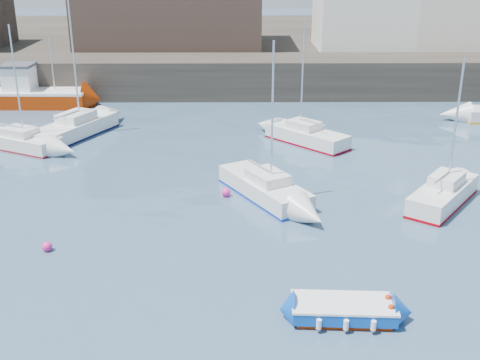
{
  "coord_description": "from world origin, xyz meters",
  "views": [
    {
      "loc": [
        -0.18,
        -12.83,
        11.09
      ],
      "look_at": [
        0.0,
        12.0,
        1.5
      ],
      "focal_mm": 45.0,
      "sensor_mm": 36.0,
      "label": 1
    }
  ],
  "objects_px": {
    "sailboat_b": "(265,187)",
    "buoy_near": "(48,251)",
    "fishing_boat": "(33,93)",
    "buoy_far": "(226,196)",
    "blue_dinghy": "(343,310)",
    "sailboat_f": "(307,136)",
    "sailboat_c": "(443,194)",
    "sailboat_h": "(74,128)",
    "sailboat_e": "(18,141)"
  },
  "relations": [
    {
      "from": "sailboat_b",
      "to": "buoy_near",
      "type": "xyz_separation_m",
      "value": [
        -8.78,
        -5.45,
        -0.48
      ]
    },
    {
      "from": "fishing_boat",
      "to": "buoy_far",
      "type": "distance_m",
      "value": 23.09
    },
    {
      "from": "blue_dinghy",
      "to": "fishing_boat",
      "type": "distance_m",
      "value": 33.62
    },
    {
      "from": "blue_dinghy",
      "to": "sailboat_f",
      "type": "bearing_deg",
      "value": 87.27
    },
    {
      "from": "blue_dinghy",
      "to": "fishing_boat",
      "type": "xyz_separation_m",
      "value": [
        -18.58,
        28.01,
        0.63
      ]
    },
    {
      "from": "fishing_boat",
      "to": "sailboat_c",
      "type": "bearing_deg",
      "value": -37.21
    },
    {
      "from": "sailboat_b",
      "to": "sailboat_c",
      "type": "xyz_separation_m",
      "value": [
        8.2,
        -0.97,
        0.03
      ]
    },
    {
      "from": "sailboat_h",
      "to": "buoy_near",
      "type": "height_order",
      "value": "sailboat_h"
    },
    {
      "from": "sailboat_e",
      "to": "sailboat_f",
      "type": "xyz_separation_m",
      "value": [
        17.19,
        0.82,
        0.03
      ]
    },
    {
      "from": "sailboat_b",
      "to": "buoy_far",
      "type": "bearing_deg",
      "value": 178.44
    },
    {
      "from": "blue_dinghy",
      "to": "sailboat_f",
      "type": "xyz_separation_m",
      "value": [
        0.89,
        18.56,
        0.14
      ]
    },
    {
      "from": "sailboat_h",
      "to": "blue_dinghy",
      "type": "bearing_deg",
      "value": -55.94
    },
    {
      "from": "sailboat_b",
      "to": "sailboat_h",
      "type": "bearing_deg",
      "value": 139.42
    },
    {
      "from": "sailboat_b",
      "to": "sailboat_h",
      "type": "height_order",
      "value": "sailboat_h"
    },
    {
      "from": "sailboat_e",
      "to": "buoy_near",
      "type": "height_order",
      "value": "sailboat_e"
    },
    {
      "from": "sailboat_b",
      "to": "buoy_near",
      "type": "distance_m",
      "value": 10.35
    },
    {
      "from": "sailboat_c",
      "to": "fishing_boat",
      "type": "bearing_deg",
      "value": 142.79
    },
    {
      "from": "sailboat_b",
      "to": "sailboat_e",
      "type": "bearing_deg",
      "value": 152.09
    },
    {
      "from": "buoy_near",
      "to": "buoy_far",
      "type": "distance_m",
      "value": 8.86
    },
    {
      "from": "sailboat_f",
      "to": "sailboat_h",
      "type": "xyz_separation_m",
      "value": [
        -14.43,
        1.48,
        0.05
      ]
    },
    {
      "from": "sailboat_c",
      "to": "sailboat_e",
      "type": "distance_m",
      "value": 24.03
    },
    {
      "from": "sailboat_h",
      "to": "buoy_far",
      "type": "height_order",
      "value": "sailboat_h"
    },
    {
      "from": "buoy_far",
      "to": "buoy_near",
      "type": "bearing_deg",
      "value": -141.58
    },
    {
      "from": "sailboat_b",
      "to": "buoy_far",
      "type": "xyz_separation_m",
      "value": [
        -1.84,
        0.05,
        -0.48
      ]
    },
    {
      "from": "buoy_far",
      "to": "sailboat_b",
      "type": "bearing_deg",
      "value": -1.56
    },
    {
      "from": "sailboat_f",
      "to": "sailboat_c",
      "type": "bearing_deg",
      "value": -60.54
    },
    {
      "from": "sailboat_e",
      "to": "sailboat_f",
      "type": "bearing_deg",
      "value": 2.72
    },
    {
      "from": "blue_dinghy",
      "to": "buoy_far",
      "type": "height_order",
      "value": "blue_dinghy"
    },
    {
      "from": "fishing_boat",
      "to": "buoy_near",
      "type": "relative_size",
      "value": 19.11
    },
    {
      "from": "fishing_boat",
      "to": "buoy_far",
      "type": "xyz_separation_m",
      "value": [
        14.71,
        -17.77,
        -0.98
      ]
    },
    {
      "from": "blue_dinghy",
      "to": "sailboat_b",
      "type": "xyz_separation_m",
      "value": [
        -2.04,
        10.18,
        0.13
      ]
    },
    {
      "from": "sailboat_b",
      "to": "buoy_near",
      "type": "bearing_deg",
      "value": -148.15
    },
    {
      "from": "fishing_boat",
      "to": "buoy_far",
      "type": "height_order",
      "value": "fishing_boat"
    },
    {
      "from": "sailboat_b",
      "to": "sailboat_e",
      "type": "relative_size",
      "value": 1.03
    },
    {
      "from": "blue_dinghy",
      "to": "sailboat_c",
      "type": "xyz_separation_m",
      "value": [
        6.16,
        9.22,
        0.17
      ]
    },
    {
      "from": "blue_dinghy",
      "to": "sailboat_f",
      "type": "height_order",
      "value": "sailboat_f"
    },
    {
      "from": "sailboat_f",
      "to": "buoy_near",
      "type": "height_order",
      "value": "sailboat_f"
    },
    {
      "from": "blue_dinghy",
      "to": "sailboat_h",
      "type": "relative_size",
      "value": 0.4
    },
    {
      "from": "fishing_boat",
      "to": "sailboat_c",
      "type": "xyz_separation_m",
      "value": [
        24.75,
        -18.79,
        -0.46
      ]
    },
    {
      "from": "sailboat_f",
      "to": "buoy_far",
      "type": "xyz_separation_m",
      "value": [
        -4.76,
        -8.32,
        -0.49
      ]
    },
    {
      "from": "buoy_near",
      "to": "sailboat_e",
      "type": "bearing_deg",
      "value": 112.87
    },
    {
      "from": "sailboat_b",
      "to": "sailboat_f",
      "type": "bearing_deg",
      "value": 70.76
    },
    {
      "from": "fishing_boat",
      "to": "sailboat_c",
      "type": "distance_m",
      "value": 31.08
    },
    {
      "from": "fishing_boat",
      "to": "sailboat_e",
      "type": "bearing_deg",
      "value": -77.49
    },
    {
      "from": "sailboat_c",
      "to": "sailboat_e",
      "type": "xyz_separation_m",
      "value": [
        -22.47,
        8.53,
        -0.05
      ]
    },
    {
      "from": "sailboat_h",
      "to": "buoy_near",
      "type": "xyz_separation_m",
      "value": [
        2.73,
        -15.31,
        -0.55
      ]
    },
    {
      "from": "blue_dinghy",
      "to": "buoy_near",
      "type": "bearing_deg",
      "value": 156.38
    },
    {
      "from": "fishing_boat",
      "to": "buoy_near",
      "type": "xyz_separation_m",
      "value": [
        7.77,
        -23.28,
        -0.98
      ]
    },
    {
      "from": "fishing_boat",
      "to": "sailboat_e",
      "type": "relative_size",
      "value": 1.07
    },
    {
      "from": "fishing_boat",
      "to": "buoy_far",
      "type": "bearing_deg",
      "value": -50.39
    }
  ]
}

